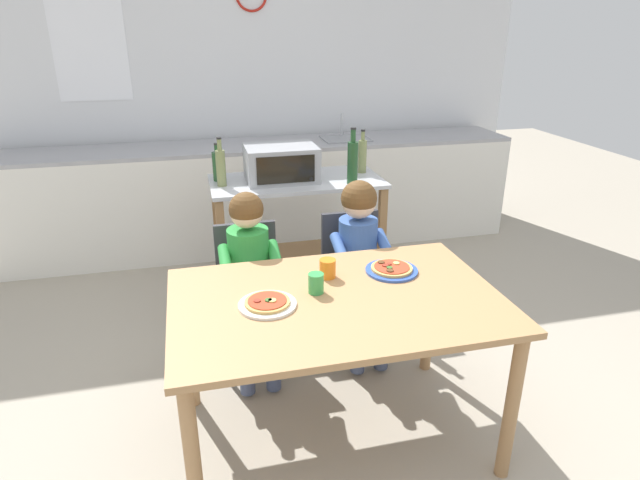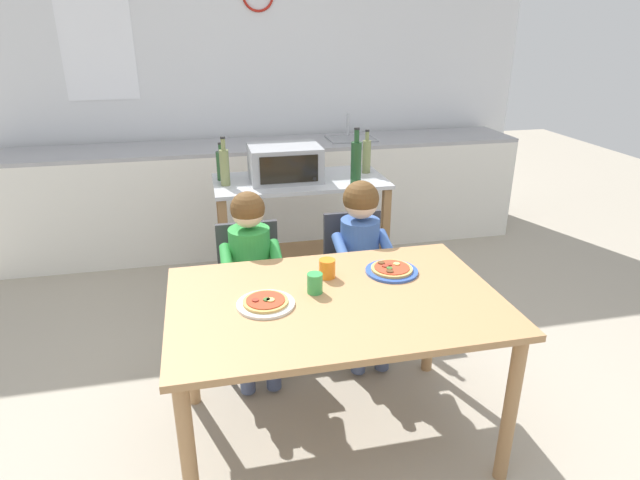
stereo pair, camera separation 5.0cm
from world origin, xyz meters
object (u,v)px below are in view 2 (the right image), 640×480
object	(u,v)px
bottle_tall_green_wine	(367,155)
dining_chair_left	(251,285)
bottle_squat_spirits	(225,166)
drinking_cup_orange	(327,268)
pizza_plate_white	(266,302)
child_in_blue_striped_shirt	(362,249)
dining_chair_right	(356,272)
toaster_oven	(285,163)
pizza_plate_blue_rimmed	(392,270)
bottle_clear_vinegar	(221,165)
bottle_slim_sauce	(356,161)
dining_table	(335,317)
drinking_cup_green	(315,283)
child_in_green_shirt	(252,266)
kitchen_island_cart	(301,220)

from	to	relation	value
bottle_tall_green_wine	dining_chair_left	world-z (taller)	bottle_tall_green_wine
bottle_squat_spirits	drinking_cup_orange	bearing A→B (deg)	-72.34
dining_chair_left	pizza_plate_white	distance (m)	0.78
bottle_tall_green_wine	child_in_blue_striped_shirt	distance (m)	0.96
dining_chair_right	toaster_oven	bearing A→B (deg)	113.85
pizza_plate_blue_rimmed	bottle_clear_vinegar	bearing A→B (deg)	117.66
toaster_oven	child_in_blue_striped_shirt	bearing A→B (deg)	-69.36
bottle_slim_sauce	dining_chair_left	distance (m)	1.07
dining_table	bottle_slim_sauce	bearing A→B (deg)	70.23
bottle_tall_green_wine	pizza_plate_blue_rimmed	bearing A→B (deg)	-101.93
bottle_tall_green_wine	drinking_cup_orange	distance (m)	1.45
bottle_tall_green_wine	drinking_cup_green	bearing A→B (deg)	-115.13
bottle_clear_vinegar	drinking_cup_orange	size ratio (longest dim) A/B	2.84
bottle_slim_sauce	child_in_blue_striped_shirt	world-z (taller)	bottle_slim_sauce
dining_chair_left	child_in_blue_striped_shirt	xyz separation A→B (m)	(0.62, -0.08, 0.20)
toaster_oven	dining_chair_right	distance (m)	0.90
pizza_plate_white	dining_table	bearing A→B (deg)	-0.62
bottle_tall_green_wine	drinking_cup_green	size ratio (longest dim) A/B	3.31
bottle_tall_green_wine	child_in_green_shirt	size ratio (longest dim) A/B	0.29
bottle_squat_spirits	bottle_clear_vinegar	xyz separation A→B (m)	(-0.02, 0.13, -0.03)
bottle_squat_spirits	child_in_blue_striped_shirt	xyz separation A→B (m)	(0.70, -0.76, -0.32)
kitchen_island_cart	pizza_plate_white	bearing A→B (deg)	-106.29
dining_table	pizza_plate_white	size ratio (longest dim) A/B	5.81
bottle_clear_vinegar	drinking_cup_green	size ratio (longest dim) A/B	2.77
toaster_oven	bottle_clear_vinegar	world-z (taller)	bottle_clear_vinegar
pizza_plate_white	drinking_cup_green	xyz separation A→B (m)	(0.23, 0.07, 0.03)
bottle_clear_vinegar	dining_chair_right	world-z (taller)	bottle_clear_vinegar
drinking_cup_orange	drinking_cup_green	world-z (taller)	drinking_cup_green
bottle_slim_sauce	dining_table	xyz separation A→B (m)	(-0.45, -1.27, -0.36)
drinking_cup_orange	child_in_green_shirt	bearing A→B (deg)	127.56
dining_chair_right	child_in_green_shirt	distance (m)	0.67
child_in_green_shirt	drinking_cup_green	world-z (taller)	child_in_green_shirt
pizza_plate_blue_rimmed	drinking_cup_orange	world-z (taller)	drinking_cup_orange
bottle_clear_vinegar	pizza_plate_blue_rimmed	world-z (taller)	bottle_clear_vinegar
bottle_slim_sauce	pizza_plate_blue_rimmed	bearing A→B (deg)	-96.99
kitchen_island_cart	pizza_plate_white	xyz separation A→B (m)	(-0.42, -1.44, 0.18)
bottle_slim_sauce	bottle_tall_green_wine	size ratio (longest dim) A/B	1.22
dining_chair_right	pizza_plate_blue_rimmed	distance (m)	0.65
dining_chair_right	bottle_squat_spirits	bearing A→B (deg)	137.38
dining_table	toaster_oven	bearing A→B (deg)	89.11
drinking_cup_orange	dining_table	bearing A→B (deg)	-93.52
dining_chair_right	bottle_slim_sauce	bearing A→B (deg)	74.97
bottle_clear_vinegar	dining_chair_left	size ratio (longest dim) A/B	0.31
bottle_clear_vinegar	drinking_cup_orange	distance (m)	1.41
bottle_squat_spirits	child_in_green_shirt	size ratio (longest dim) A/B	0.31
kitchen_island_cart	dining_chair_right	xyz separation A→B (m)	(0.20, -0.67, -0.10)
dining_table	drinking_cup_orange	distance (m)	0.25
bottle_clear_vinegar	drinking_cup_green	bearing A→B (deg)	-78.03
drinking_cup_orange	bottle_clear_vinegar	bearing A→B (deg)	106.66
kitchen_island_cart	bottle_slim_sauce	size ratio (longest dim) A/B	3.15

